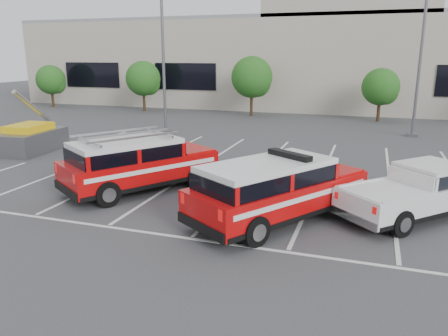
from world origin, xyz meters
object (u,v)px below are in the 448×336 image
at_px(utility_rig, 27,139).
at_px(convention_building, 329,57).
at_px(tree_left, 144,80).
at_px(tree_mid_left, 253,79).
at_px(light_pole_mid, 421,50).
at_px(tree_mid_right, 382,88).
at_px(light_pole_left, 163,51).
at_px(white_pickup, 420,196).
at_px(fire_chief_suv, 277,194).
at_px(tree_far_left, 52,81).
at_px(ladder_suv, 138,167).

bearing_deg(utility_rig, convention_building, 60.71).
xyz_separation_m(tree_left, tree_mid_left, (10.00, 0.00, 0.27)).
bearing_deg(light_pole_mid, tree_mid_left, 153.08).
height_order(tree_mid_left, tree_mid_right, tree_mid_left).
bearing_deg(light_pole_left, white_pickup, -37.73).
bearing_deg(tree_left, convention_building, 33.05).
xyz_separation_m(fire_chief_suv, white_pickup, (4.18, 1.77, -0.19)).
height_order(fire_chief_suv, white_pickup, fire_chief_suv).
height_order(tree_mid_left, light_pole_mid, light_pole_mid).
distance_m(tree_far_left, light_pole_left, 19.85).
xyz_separation_m(white_pickup, ladder_suv, (-9.73, -0.39, 0.23)).
bearing_deg(tree_mid_right, convention_building, 116.57).
relative_size(white_pickup, ladder_suv, 0.88).
height_order(light_pole_left, fire_chief_suv, light_pole_left).
bearing_deg(ladder_suv, tree_mid_right, 101.16).
xyz_separation_m(tree_mid_right, ladder_suv, (-8.70, -21.37, -1.62)).
relative_size(convention_building, ladder_suv, 10.16).
relative_size(tree_far_left, light_pole_mid, 0.39).
relative_size(convention_building, light_pole_mid, 5.86).
bearing_deg(tree_left, fire_chief_suv, -53.47).
xyz_separation_m(white_pickup, utility_rig, (-18.58, 3.70, -0.01)).
bearing_deg(tree_left, light_pole_mid, -15.43).
xyz_separation_m(tree_left, white_pickup, (21.03, -20.97, -2.11)).
bearing_deg(light_pole_left, ladder_suv, -68.78).
height_order(tree_far_left, utility_rig, tree_far_left).
bearing_deg(tree_left, light_pole_left, -55.48).
relative_size(light_pole_mid, ladder_suv, 1.73).
bearing_deg(ladder_suv, fire_chief_suv, 19.32).
xyz_separation_m(light_pole_mid, white_pickup, (-0.88, -14.93, -4.53)).
bearing_deg(fire_chief_suv, utility_rig, -167.77).
bearing_deg(tree_mid_right, utility_rig, -135.45).
distance_m(tree_far_left, tree_left, 10.00).
bearing_deg(convention_building, tree_mid_left, -117.40).
bearing_deg(ladder_suv, light_pole_left, 144.53).
xyz_separation_m(tree_far_left, tree_mid_left, (20.00, 0.00, 0.54)).
bearing_deg(tree_far_left, fire_chief_suv, -40.27).
relative_size(tree_left, ladder_suv, 0.75).
bearing_deg(tree_far_left, ladder_suv, -45.08).
bearing_deg(tree_left, ladder_suv, -62.12).
distance_m(tree_left, tree_mid_left, 10.00).
height_order(tree_mid_left, fire_chief_suv, tree_mid_left).
distance_m(convention_building, ladder_suv, 31.65).
relative_size(convention_building, tree_mid_right, 15.04).
relative_size(tree_mid_right, ladder_suv, 0.68).
xyz_separation_m(tree_mid_left, tree_mid_right, (10.00, -0.00, -0.54)).
relative_size(light_pole_mid, white_pickup, 1.97).
bearing_deg(light_pole_mid, light_pole_left, -165.07).
relative_size(convention_building, tree_left, 13.58).
relative_size(convention_building, utility_rig, 14.87).
height_order(tree_far_left, fire_chief_suv, tree_far_left).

